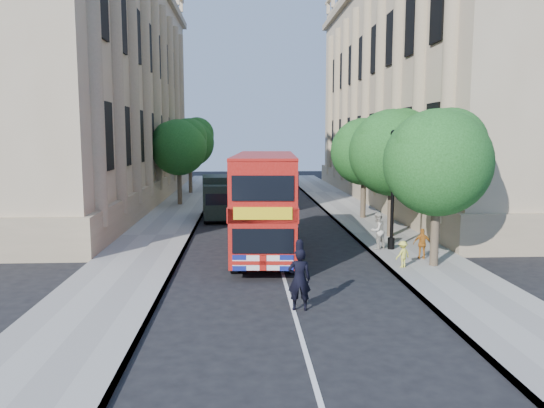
{
  "coord_description": "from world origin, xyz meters",
  "views": [
    {
      "loc": [
        -1.43,
        -16.34,
        5.0
      ],
      "look_at": [
        -0.27,
        4.71,
        2.3
      ],
      "focal_mm": 35.0,
      "sensor_mm": 36.0,
      "label": 1
    }
  ],
  "objects": [
    {
      "name": "woman_pedestrian",
      "position": [
        4.4,
        6.07,
        0.93
      ],
      "size": [
        0.99,
        0.95,
        1.61
      ],
      "primitive_type": "imported",
      "rotation": [
        0.0,
        0.0,
        3.75
      ],
      "color": "beige",
      "rests_on": "pavement_right"
    },
    {
      "name": "building_left",
      "position": [
        -13.8,
        24.0,
        9.0
      ],
      "size": [
        12.0,
        38.0,
        18.0
      ],
      "primitive_type": "cube",
      "color": "tan",
      "rests_on": "ground"
    },
    {
      "name": "lamp_post",
      "position": [
        5.0,
        6.0,
        2.51
      ],
      "size": [
        0.32,
        0.32,
        5.16
      ],
      "color": "black",
      "rests_on": "pavement_right"
    },
    {
      "name": "box_van",
      "position": [
        -2.89,
        15.43,
        1.27
      ],
      "size": [
        2.24,
        4.69,
        2.6
      ],
      "rotation": [
        0.0,
        0.0,
        0.09
      ],
      "color": "black",
      "rests_on": "ground"
    },
    {
      "name": "police_constable",
      "position": [
        0.17,
        -1.58,
        0.91
      ],
      "size": [
        0.68,
        0.45,
        1.83
      ],
      "primitive_type": "imported",
      "rotation": [
        0.0,
        0.0,
        3.12
      ],
      "color": "black",
      "rests_on": "ground"
    },
    {
      "name": "pavement_left",
      "position": [
        -5.75,
        10.0,
        0.06
      ],
      "size": [
        3.5,
        80.0,
        0.12
      ],
      "primitive_type": "cube",
      "color": "gray",
      "rests_on": "ground"
    },
    {
      "name": "building_right",
      "position": [
        13.8,
        24.0,
        9.0
      ],
      "size": [
        12.0,
        38.0,
        18.0
      ],
      "primitive_type": "cube",
      "color": "tan",
      "rests_on": "ground"
    },
    {
      "name": "child_b",
      "position": [
        4.53,
        2.77,
        0.62
      ],
      "size": [
        0.75,
        0.64,
        1.0
      ],
      "primitive_type": "imported",
      "rotation": [
        0.0,
        0.0,
        3.65
      ],
      "color": "#DEDB4B",
      "rests_on": "pavement_right"
    },
    {
      "name": "child_a",
      "position": [
        5.73,
        4.12,
        0.73
      ],
      "size": [
        0.75,
        0.41,
        1.22
      ],
      "primitive_type": "imported",
      "rotation": [
        0.0,
        0.0,
        2.98
      ],
      "color": "#C27222",
      "rests_on": "pavement_right"
    },
    {
      "name": "tree_left_back",
      "position": [
        -5.96,
        30.03,
        4.71
      ],
      "size": [
        4.2,
        4.2,
        6.65
      ],
      "color": "#473828",
      "rests_on": "ground"
    },
    {
      "name": "double_decker_bus",
      "position": [
        -0.5,
        5.82,
        2.31
      ],
      "size": [
        2.93,
        9.17,
        4.17
      ],
      "rotation": [
        0.0,
        0.0,
        -0.06
      ],
      "color": "#A1110B",
      "rests_on": "ground"
    },
    {
      "name": "tree_right_near",
      "position": [
        5.84,
        3.03,
        4.25
      ],
      "size": [
        4.0,
        4.0,
        6.08
      ],
      "color": "#473828",
      "rests_on": "ground"
    },
    {
      "name": "tree_left_far",
      "position": [
        -5.96,
        22.03,
        4.44
      ],
      "size": [
        4.0,
        4.0,
        6.3
      ],
      "color": "#473828",
      "rests_on": "ground"
    },
    {
      "name": "tree_right_far",
      "position": [
        5.84,
        15.03,
        4.31
      ],
      "size": [
        4.0,
        4.0,
        6.15
      ],
      "color": "#473828",
      "rests_on": "ground"
    },
    {
      "name": "tree_right_mid",
      "position": [
        5.84,
        9.03,
        4.45
      ],
      "size": [
        4.2,
        4.2,
        6.37
      ],
      "color": "#473828",
      "rests_on": "ground"
    },
    {
      "name": "ground",
      "position": [
        0.0,
        0.0,
        0.0
      ],
      "size": [
        120.0,
        120.0,
        0.0
      ],
      "primitive_type": "plane",
      "color": "black",
      "rests_on": "ground"
    },
    {
      "name": "pavement_right",
      "position": [
        5.75,
        10.0,
        0.06
      ],
      "size": [
        3.5,
        80.0,
        0.12
      ],
      "primitive_type": "cube",
      "color": "gray",
      "rests_on": "ground"
    }
  ]
}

